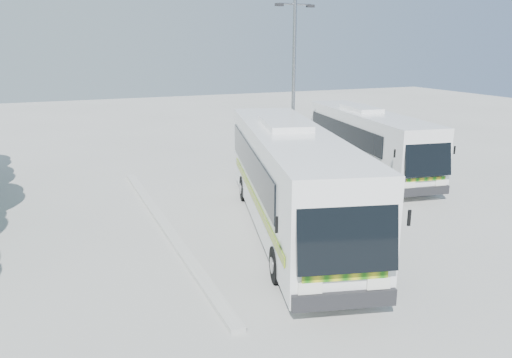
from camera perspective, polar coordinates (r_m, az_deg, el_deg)
name	(u,v)px	position (r m, az deg, el deg)	size (l,w,h in m)	color
ground	(239,236)	(18.50, -1.99, -6.53)	(100.00, 100.00, 0.00)	#A9A9A3
kerb_divider	(165,225)	(19.67, -10.40, -5.20)	(0.40, 16.00, 0.15)	#B2B2AD
coach_main	(290,176)	(18.61, 3.89, 0.29)	(6.07, 13.85, 3.78)	silver
coach_adjacent	(368,139)	(27.95, 12.63, 4.44)	(4.19, 12.04, 3.28)	silver
lamppost	(294,84)	(25.26, 4.31, 10.77)	(2.17, 0.44, 8.89)	gray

